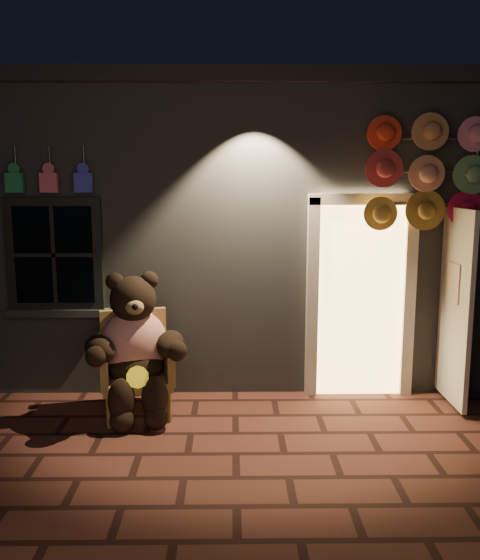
{
  "coord_description": "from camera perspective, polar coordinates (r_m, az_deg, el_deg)",
  "views": [
    {
      "loc": [
        -0.03,
        -4.77,
        2.34
      ],
      "look_at": [
        0.05,
        1.0,
        1.35
      ],
      "focal_mm": 38.0,
      "sensor_mm": 36.0,
      "label": 1
    }
  ],
  "objects": [
    {
      "name": "shop_building",
      "position": [
        8.78,
        -0.57,
        5.79
      ],
      "size": [
        7.3,
        5.95,
        3.51
      ],
      "color": "slate",
      "rests_on": "ground"
    },
    {
      "name": "teddy_bear",
      "position": [
        5.92,
        -10.09,
        -6.38
      ],
      "size": [
        1.03,
        0.91,
        1.46
      ],
      "rotation": [
        0.0,
        0.0,
        0.23
      ],
      "color": "red",
      "rests_on": "ground"
    },
    {
      "name": "hat_rack",
      "position": [
        6.42,
        19.0,
        9.9
      ],
      "size": [
        1.69,
        0.22,
        2.98
      ],
      "color": "#59595E",
      "rests_on": "ground"
    },
    {
      "name": "wicker_armchair",
      "position": [
        6.1,
        -10.02,
        -7.88
      ],
      "size": [
        0.82,
        0.77,
        1.02
      ],
      "rotation": [
        0.0,
        0.0,
        0.23
      ],
      "color": "olive",
      "rests_on": "ground"
    },
    {
      "name": "ground",
      "position": [
        5.32,
        -0.39,
        -16.38
      ],
      "size": [
        60.0,
        60.0,
        0.0
      ],
      "primitive_type": "plane",
      "color": "#542720",
      "rests_on": "ground"
    }
  ]
}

